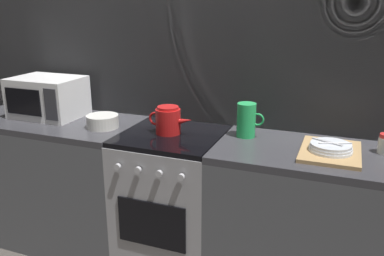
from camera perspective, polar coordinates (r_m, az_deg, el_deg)
back_wall at (r=2.65m, az=-0.08°, el=7.42°), size 3.60×0.05×2.40m
counter_left at (r=3.05m, az=-18.46°, el=-6.90°), size 1.20×0.60×0.90m
stove_unit at (r=2.61m, az=-2.70°, el=-10.26°), size 0.60×0.63×0.90m
counter_right at (r=2.43m, az=17.69°, el=-13.33°), size 1.20×0.60×0.90m
microwave at (r=2.94m, az=-19.65°, el=4.13°), size 0.46×0.35×0.27m
kettle at (r=2.42m, az=-3.38°, el=1.08°), size 0.28×0.15×0.17m
mixing_bowl at (r=2.60m, az=-12.48°, el=0.92°), size 0.20×0.20×0.08m
pitcher at (r=2.37m, az=7.69°, el=1.12°), size 0.16×0.11×0.20m
dish_pile at (r=2.22m, az=18.92°, el=-2.91°), size 0.30×0.40×0.07m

